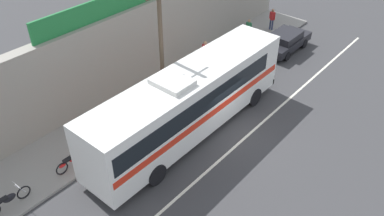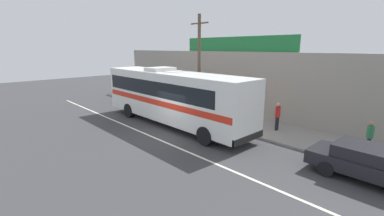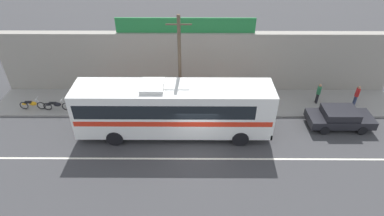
{
  "view_description": "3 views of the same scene",
  "coord_description": "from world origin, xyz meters",
  "px_view_note": "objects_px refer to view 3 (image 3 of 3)",
  "views": [
    {
      "loc": [
        -13.55,
        -8.67,
        13.14
      ],
      "look_at": [
        -1.05,
        1.91,
        1.18
      ],
      "focal_mm": 36.93,
      "sensor_mm": 36.0,
      "label": 1
    },
    {
      "loc": [
        11.85,
        -8.98,
        5.11
      ],
      "look_at": [
        0.13,
        1.97,
        1.37
      ],
      "focal_mm": 24.39,
      "sensor_mm": 36.0,
      "label": 2
    },
    {
      "loc": [
        -0.24,
        -14.38,
        13.24
      ],
      "look_at": [
        -0.33,
        2.3,
        1.59
      ],
      "focal_mm": 28.98,
      "sensor_mm": 36.0,
      "label": 3
    }
  ],
  "objects_px": {
    "motorcycle_blue": "(32,104)",
    "pedestrian_by_curb": "(319,92)",
    "utility_pole": "(180,66)",
    "motorcycle_orange": "(56,105)",
    "motorcycle_green": "(100,106)",
    "intercity_bus": "(172,108)",
    "pedestrian_far_left": "(253,90)",
    "parked_car": "(340,117)",
    "pedestrian_near_shop": "(357,94)"
  },
  "relations": [
    {
      "from": "parked_car",
      "to": "utility_pole",
      "type": "distance_m",
      "value": 11.33
    },
    {
      "from": "motorcycle_orange",
      "to": "pedestrian_by_curb",
      "type": "distance_m",
      "value": 19.29
    },
    {
      "from": "intercity_bus",
      "to": "parked_car",
      "type": "relative_size",
      "value": 2.88
    },
    {
      "from": "motorcycle_blue",
      "to": "motorcycle_orange",
      "type": "bearing_deg",
      "value": -3.27
    },
    {
      "from": "intercity_bus",
      "to": "pedestrian_by_curb",
      "type": "relative_size",
      "value": 7.65
    },
    {
      "from": "intercity_bus",
      "to": "motorcycle_green",
      "type": "height_order",
      "value": "intercity_bus"
    },
    {
      "from": "parked_car",
      "to": "motorcycle_blue",
      "type": "relative_size",
      "value": 2.28
    },
    {
      "from": "motorcycle_blue",
      "to": "pedestrian_near_shop",
      "type": "relative_size",
      "value": 1.14
    },
    {
      "from": "motorcycle_blue",
      "to": "utility_pole",
      "type": "bearing_deg",
      "value": -1.82
    },
    {
      "from": "intercity_bus",
      "to": "motorcycle_blue",
      "type": "distance_m",
      "value": 10.85
    },
    {
      "from": "intercity_bus",
      "to": "motorcycle_green",
      "type": "relative_size",
      "value": 6.6
    },
    {
      "from": "motorcycle_green",
      "to": "pedestrian_near_shop",
      "type": "xyz_separation_m",
      "value": [
        18.76,
        0.78,
        0.53
      ]
    },
    {
      "from": "intercity_bus",
      "to": "pedestrian_near_shop",
      "type": "xyz_separation_m",
      "value": [
        13.31,
        3.15,
        -0.97
      ]
    },
    {
      "from": "motorcycle_green",
      "to": "intercity_bus",
      "type": "bearing_deg",
      "value": -23.47
    },
    {
      "from": "motorcycle_orange",
      "to": "motorcycle_green",
      "type": "xyz_separation_m",
      "value": [
        3.18,
        -0.04,
        0.0
      ]
    },
    {
      "from": "motorcycle_blue",
      "to": "motorcycle_orange",
      "type": "height_order",
      "value": "same"
    },
    {
      "from": "parked_car",
      "to": "pedestrian_near_shop",
      "type": "bearing_deg",
      "value": 48.73
    },
    {
      "from": "motorcycle_blue",
      "to": "parked_car",
      "type": "bearing_deg",
      "value": -4.53
    },
    {
      "from": "utility_pole",
      "to": "motorcycle_orange",
      "type": "bearing_deg",
      "value": 178.47
    },
    {
      "from": "pedestrian_far_left",
      "to": "pedestrian_by_curb",
      "type": "bearing_deg",
      "value": -1.43
    },
    {
      "from": "motorcycle_blue",
      "to": "intercity_bus",
      "type": "bearing_deg",
      "value": -13.53
    },
    {
      "from": "parked_car",
      "to": "pedestrian_by_curb",
      "type": "relative_size",
      "value": 2.65
    },
    {
      "from": "intercity_bus",
      "to": "utility_pole",
      "type": "height_order",
      "value": "utility_pole"
    },
    {
      "from": "utility_pole",
      "to": "motorcycle_orange",
      "type": "relative_size",
      "value": 3.63
    },
    {
      "from": "intercity_bus",
      "to": "utility_pole",
      "type": "distance_m",
      "value": 2.83
    },
    {
      "from": "utility_pole",
      "to": "motorcycle_orange",
      "type": "distance_m",
      "value": 9.63
    },
    {
      "from": "pedestrian_near_shop",
      "to": "motorcycle_green",
      "type": "bearing_deg",
      "value": -177.61
    },
    {
      "from": "motorcycle_orange",
      "to": "parked_car",
      "type": "bearing_deg",
      "value": -4.64
    },
    {
      "from": "pedestrian_far_left",
      "to": "motorcycle_orange",
      "type": "bearing_deg",
      "value": -175.26
    },
    {
      "from": "pedestrian_by_curb",
      "to": "motorcycle_orange",
      "type": "bearing_deg",
      "value": -176.8
    },
    {
      "from": "motorcycle_orange",
      "to": "pedestrian_far_left",
      "type": "distance_m",
      "value": 14.48
    },
    {
      "from": "motorcycle_blue",
      "to": "pedestrian_by_curb",
      "type": "relative_size",
      "value": 1.17
    },
    {
      "from": "pedestrian_by_curb",
      "to": "motorcycle_blue",
      "type": "bearing_deg",
      "value": -177.36
    },
    {
      "from": "parked_car",
      "to": "motorcycle_blue",
      "type": "distance_m",
      "value": 21.75
    },
    {
      "from": "parked_car",
      "to": "utility_pole",
      "type": "height_order",
      "value": "utility_pole"
    },
    {
      "from": "motorcycle_green",
      "to": "pedestrian_far_left",
      "type": "distance_m",
      "value": 11.32
    },
    {
      "from": "motorcycle_orange",
      "to": "pedestrian_near_shop",
      "type": "relative_size",
      "value": 1.19
    },
    {
      "from": "motorcycle_orange",
      "to": "motorcycle_green",
      "type": "bearing_deg",
      "value": -0.74
    },
    {
      "from": "intercity_bus",
      "to": "utility_pole",
      "type": "xyz_separation_m",
      "value": [
        0.42,
        2.17,
        1.78
      ]
    },
    {
      "from": "motorcycle_orange",
      "to": "pedestrian_far_left",
      "type": "relative_size",
      "value": 1.13
    },
    {
      "from": "motorcycle_green",
      "to": "pedestrian_near_shop",
      "type": "height_order",
      "value": "pedestrian_near_shop"
    },
    {
      "from": "motorcycle_green",
      "to": "motorcycle_orange",
      "type": "bearing_deg",
      "value": 179.26
    },
    {
      "from": "pedestrian_by_curb",
      "to": "utility_pole",
      "type": "bearing_deg",
      "value": -172.64
    },
    {
      "from": "pedestrian_near_shop",
      "to": "pedestrian_by_curb",
      "type": "relative_size",
      "value": 1.02
    },
    {
      "from": "intercity_bus",
      "to": "pedestrian_near_shop",
      "type": "relative_size",
      "value": 7.49
    },
    {
      "from": "utility_pole",
      "to": "pedestrian_by_curb",
      "type": "height_order",
      "value": "utility_pole"
    },
    {
      "from": "motorcycle_blue",
      "to": "pedestrian_far_left",
      "type": "xyz_separation_m",
      "value": [
        16.23,
        1.09,
        0.59
      ]
    },
    {
      "from": "utility_pole",
      "to": "parked_car",
      "type": "bearing_deg",
      "value": -7.23
    },
    {
      "from": "pedestrian_by_curb",
      "to": "pedestrian_far_left",
      "type": "bearing_deg",
      "value": 178.57
    },
    {
      "from": "parked_car",
      "to": "utility_pole",
      "type": "bearing_deg",
      "value": 172.77
    }
  ]
}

